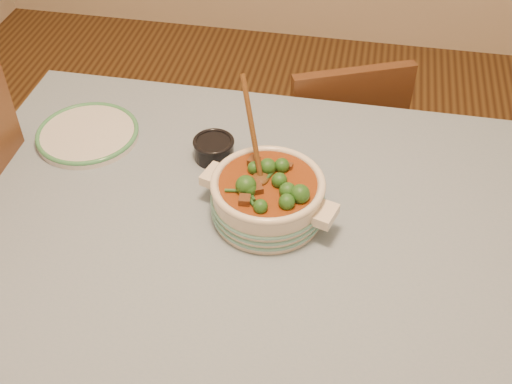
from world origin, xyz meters
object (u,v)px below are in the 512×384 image
at_px(chair_far, 335,144).
at_px(condiment_bowl, 214,148).
at_px(stew_casserole, 268,194).
at_px(white_plate, 88,134).
at_px(dining_table, 300,265).

bearing_deg(chair_far, condiment_bowl, 37.09).
relative_size(stew_casserole, white_plate, 1.06).
distance_m(condiment_bowl, chair_far, 0.66).
xyz_separation_m(condiment_bowl, chair_far, (0.28, 0.50, -0.33)).
height_order(dining_table, white_plate, white_plate).
height_order(dining_table, chair_far, chair_far).
bearing_deg(condiment_bowl, white_plate, 177.31).
xyz_separation_m(stew_casserole, condiment_bowl, (-0.17, 0.18, -0.03)).
xyz_separation_m(white_plate, chair_far, (0.63, 0.48, -0.32)).
relative_size(white_plate, condiment_bowl, 2.46).
bearing_deg(white_plate, dining_table, -22.80).
bearing_deg(chair_far, stew_casserole, 56.96).
bearing_deg(condiment_bowl, stew_casserole, -46.61).
relative_size(dining_table, stew_casserole, 5.17).
relative_size(stew_casserole, chair_far, 0.41).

